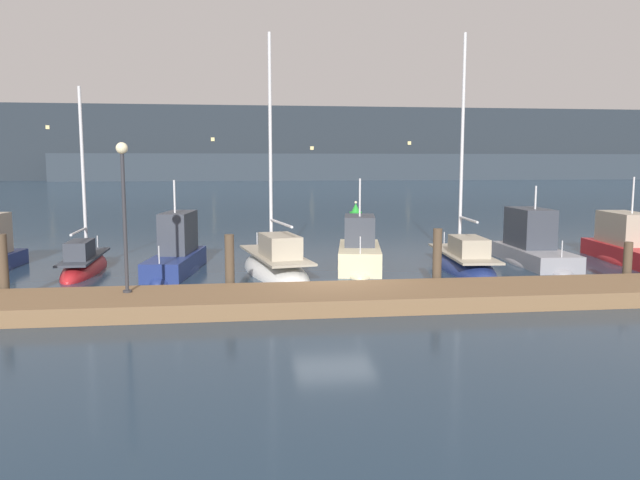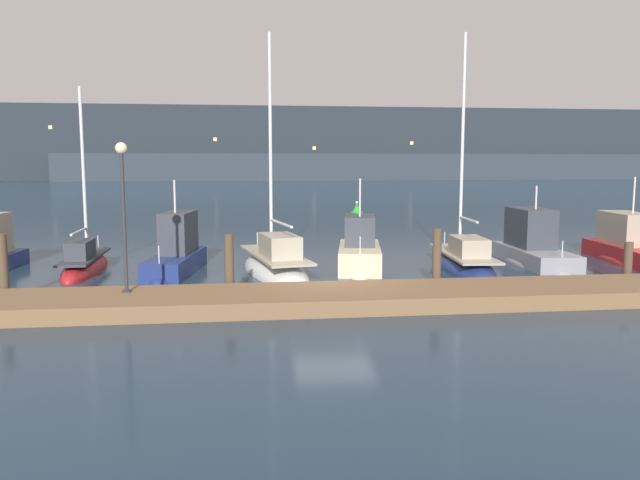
{
  "view_description": "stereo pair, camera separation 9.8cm",
  "coord_description": "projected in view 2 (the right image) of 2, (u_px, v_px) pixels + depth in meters",
  "views": [
    {
      "loc": [
        -2.9,
        -18.88,
        4.03
      ],
      "look_at": [
        0.0,
        3.55,
        1.2
      ],
      "focal_mm": 35.0,
      "sensor_mm": 36.0,
      "label": 1
    },
    {
      "loc": [
        -2.8,
        -18.89,
        4.03
      ],
      "look_at": [
        0.0,
        3.55,
        1.2
      ],
      "focal_mm": 35.0,
      "sensor_mm": 36.0,
      "label": 2
    }
  ],
  "objects": [
    {
      "name": "motorboat_berth_4",
      "position": [
        177.0,
        261.0,
        23.0
      ],
      "size": [
        2.19,
        5.35,
        3.93
      ],
      "color": "navy",
      "rests_on": "ground"
    },
    {
      "name": "dock",
      "position": [
        344.0,
        298.0,
        17.59
      ],
      "size": [
        40.11,
        2.8,
        0.45
      ],
      "primitive_type": "cube",
      "color": "brown",
      "rests_on": "ground"
    },
    {
      "name": "sailboat_berth_7",
      "position": [
        463.0,
        265.0,
        23.73
      ],
      "size": [
        2.23,
        6.36,
        9.45
      ],
      "color": "navy",
      "rests_on": "ground"
    },
    {
      "name": "mooring_pile_4",
      "position": [
        628.0,
        264.0,
        20.34
      ],
      "size": [
        0.28,
        0.28,
        1.44
      ],
      "primitive_type": "cylinder",
      "color": "#4C3D2D",
      "rests_on": "ground"
    },
    {
      "name": "channel_buoy",
      "position": [
        357.0,
        220.0,
        37.23
      ],
      "size": [
        1.11,
        1.11,
        1.73
      ],
      "color": "green",
      "rests_on": "ground"
    },
    {
      "name": "dock_lamppost",
      "position": [
        123.0,
        193.0,
        16.93
      ],
      "size": [
        0.32,
        0.32,
        4.11
      ],
      "color": "#2D2D33",
      "rests_on": "dock"
    },
    {
      "name": "mooring_pile_1",
      "position": [
        3.0,
        268.0,
        17.93
      ],
      "size": [
        0.28,
        0.28,
        1.99
      ],
      "primitive_type": "cylinder",
      "color": "#4C3D2D",
      "rests_on": "ground"
    },
    {
      "name": "sailboat_berth_3",
      "position": [
        85.0,
        267.0,
        23.19
      ],
      "size": [
        1.36,
        5.4,
        7.36
      ],
      "color": "red",
      "rests_on": "ground"
    },
    {
      "name": "mooring_pile_2",
      "position": [
        229.0,
        265.0,
        18.73
      ],
      "size": [
        0.28,
        0.28,
        1.88
      ],
      "primitive_type": "cylinder",
      "color": "#4C3D2D",
      "rests_on": "ground"
    },
    {
      "name": "motorboat_berth_8",
      "position": [
        534.0,
        253.0,
        24.9
      ],
      "size": [
        2.09,
        5.55,
        3.57
      ],
      "color": "gray",
      "rests_on": "ground"
    },
    {
      "name": "motorboat_berth_9",
      "position": [
        630.0,
        253.0,
        25.31
      ],
      "size": [
        2.5,
        6.17,
        4.01
      ],
      "color": "red",
      "rests_on": "ground"
    },
    {
      "name": "ground_plane",
      "position": [
        334.0,
        292.0,
        19.44
      ],
      "size": [
        400.0,
        400.0,
        0.0
      ],
      "primitive_type": "plane",
      "color": "#1E3347"
    },
    {
      "name": "hillside_backdrop",
      "position": [
        268.0,
        146.0,
        148.59
      ],
      "size": [
        240.0,
        23.0,
        16.79
      ],
      "color": "#232B33",
      "rests_on": "ground"
    },
    {
      "name": "sailboat_berth_5",
      "position": [
        275.0,
        269.0,
        22.67
      ],
      "size": [
        3.01,
        6.65,
        9.25
      ],
      "color": "white",
      "rests_on": "ground"
    },
    {
      "name": "mooring_pile_3",
      "position": [
        437.0,
        260.0,
        19.52
      ],
      "size": [
        0.28,
        0.28,
        1.97
      ],
      "primitive_type": "cylinder",
      "color": "#4C3D2D",
      "rests_on": "ground"
    },
    {
      "name": "motorboat_berth_6",
      "position": [
        360.0,
        258.0,
        23.77
      ],
      "size": [
        2.48,
        4.92,
        3.93
      ],
      "color": "beige",
      "rests_on": "ground"
    }
  ]
}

